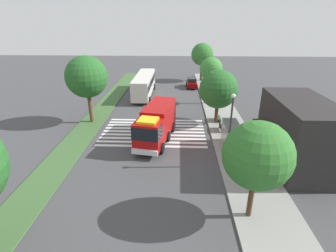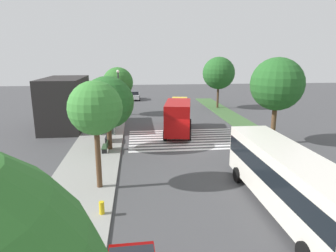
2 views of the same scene
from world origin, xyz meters
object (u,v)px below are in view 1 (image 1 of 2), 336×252
at_px(sidewalk_tree_west, 211,69).
at_px(median_tree_far_west, 87,77).
at_px(bench_near_shelter, 221,127).
at_px(sidewalk_tree_far_west, 202,55).
at_px(fire_truck, 156,123).
at_px(sidewalk_tree_center, 218,89).
at_px(transit_bus, 144,83).
at_px(street_lamp, 230,125).
at_px(sidewalk_tree_east, 257,155).
at_px(fire_hydrant, 204,94).
at_px(parked_car_west, 192,83).
at_px(bench_west_of_shelter, 218,117).
at_px(bus_stop_shelter, 228,131).

distance_m(sidewalk_tree_west, median_tree_far_west, 17.61).
relative_size(bench_near_shelter, sidewalk_tree_far_west, 0.22).
distance_m(fire_truck, sidewalk_tree_center, 9.07).
distance_m(transit_bus, street_lamp, 24.31).
bearing_deg(sidewalk_tree_east, sidewalk_tree_west, 180.00).
bearing_deg(transit_bus, fire_hydrant, -93.31).
xyz_separation_m(transit_bus, street_lamp, (22.06, 10.04, 1.93)).
relative_size(parked_car_west, median_tree_far_west, 0.53).
relative_size(bench_near_shelter, bench_west_of_shelter, 1.00).
relative_size(sidewalk_tree_center, median_tree_far_west, 0.81).
relative_size(bus_stop_shelter, bench_west_of_shelter, 2.19).
distance_m(transit_bus, bench_west_of_shelter, 15.71).
bearing_deg(transit_bus, median_tree_far_west, 157.74).
bearing_deg(bus_stop_shelter, sidewalk_tree_center, -177.64).
bearing_deg(sidewalk_tree_center, bench_west_of_shelter, 154.69).
xyz_separation_m(bus_stop_shelter, median_tree_far_west, (-6.11, -15.78, 3.87)).
xyz_separation_m(sidewalk_tree_far_west, sidewalk_tree_east, (39.33, -0.00, -0.67)).
bearing_deg(fire_truck, median_tree_far_west, -109.51).
bearing_deg(fire_truck, fire_hydrant, 169.20).
distance_m(transit_bus, sidewalk_tree_center, 16.07).
xyz_separation_m(transit_bus, bench_near_shelter, (14.43, 10.73, -1.46)).
bearing_deg(transit_bus, street_lamp, -155.39).
bearing_deg(sidewalk_tree_center, sidewalk_tree_far_west, 180.00).
bearing_deg(fire_hydrant, transit_bus, -93.46).
relative_size(fire_truck, bus_stop_shelter, 2.49).
xyz_separation_m(street_lamp, sidewalk_tree_center, (-10.06, 0.40, 0.39)).
bearing_deg(sidewalk_tree_center, fire_truck, -53.24).
height_order(sidewalk_tree_west, sidewalk_tree_east, sidewalk_tree_west).
relative_size(bus_stop_shelter, bench_near_shelter, 2.19).
bearing_deg(parked_car_west, fire_hydrant, 13.37).
bearing_deg(parked_car_west, sidewalk_tree_center, 5.27).
relative_size(bench_near_shelter, street_lamp, 0.24).
bearing_deg(sidewalk_tree_west, sidewalk_tree_east, -0.00).
height_order(bus_stop_shelter, bench_west_of_shelter, bus_stop_shelter).
distance_m(fire_truck, bus_stop_shelter, 7.39).
xyz_separation_m(sidewalk_tree_center, fire_hydrant, (-11.40, -0.50, -3.87)).
bearing_deg(sidewalk_tree_far_west, fire_hydrant, -2.45).
height_order(transit_bus, bench_west_of_shelter, transit_bus).
distance_m(sidewalk_tree_center, fire_hydrant, 12.05).
xyz_separation_m(sidewalk_tree_west, median_tree_far_west, (8.30, -15.52, 0.51)).
relative_size(bench_west_of_shelter, sidewalk_tree_far_west, 0.22).
bearing_deg(parked_car_west, bench_near_shelter, 5.25).
bearing_deg(transit_bus, bench_near_shelter, -143.22).
xyz_separation_m(sidewalk_tree_far_west, median_tree_far_west, (23.43, -15.52, 0.44)).
xyz_separation_m(street_lamp, sidewalk_tree_east, (6.16, 0.40, 0.67)).
bearing_deg(bench_west_of_shelter, parked_car_west, -171.66).
bearing_deg(bench_near_shelter, sidewalk_tree_west, -178.38).
bearing_deg(street_lamp, sidewalk_tree_center, 177.72).
relative_size(sidewalk_tree_center, fire_hydrant, 9.32).
bearing_deg(bench_near_shelter, bus_stop_shelter, -0.42).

